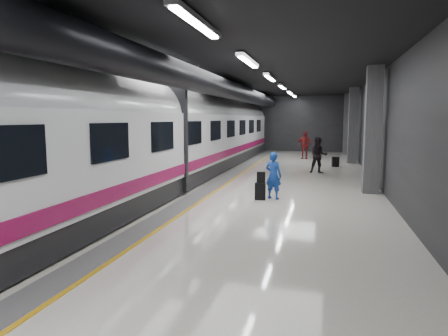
# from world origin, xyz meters

# --- Properties ---
(ground) EXTENTS (40.00, 40.00, 0.00)m
(ground) POSITION_xyz_m (0.00, 0.00, 0.00)
(ground) COLOR white
(ground) RESTS_ON ground
(platform_hall) EXTENTS (10.02, 40.02, 4.51)m
(platform_hall) POSITION_xyz_m (-0.29, 0.96, 3.54)
(platform_hall) COLOR black
(platform_hall) RESTS_ON ground
(train) EXTENTS (3.05, 38.00, 4.05)m
(train) POSITION_xyz_m (-3.25, -0.00, 2.07)
(train) COLOR black
(train) RESTS_ON ground
(traveler_main) EXTENTS (0.67, 0.55, 1.58)m
(traveler_main) POSITION_xyz_m (1.28, 0.07, 0.79)
(traveler_main) COLOR blue
(traveler_main) RESTS_ON ground
(suitcase_main) EXTENTS (0.37, 0.25, 0.57)m
(suitcase_main) POSITION_xyz_m (0.88, -0.21, 0.28)
(suitcase_main) COLOR black
(suitcase_main) RESTS_ON ground
(shoulder_bag) EXTENTS (0.30, 0.20, 0.36)m
(shoulder_bag) POSITION_xyz_m (0.90, -0.20, 0.75)
(shoulder_bag) COLOR black
(shoulder_bag) RESTS_ON suitcase_main
(traveler_far_a) EXTENTS (0.95, 0.79, 1.77)m
(traveler_far_a) POSITION_xyz_m (2.65, 6.87, 0.89)
(traveler_far_a) COLOR black
(traveler_far_a) RESTS_ON ground
(traveler_far_b) EXTENTS (1.08, 0.47, 1.83)m
(traveler_far_b) POSITION_xyz_m (1.64, 13.86, 0.91)
(traveler_far_b) COLOR maroon
(traveler_far_b) RESTS_ON ground
(suitcase_far) EXTENTS (0.42, 0.32, 0.55)m
(suitcase_far) POSITION_xyz_m (3.54, 9.86, 0.27)
(suitcase_far) COLOR black
(suitcase_far) RESTS_ON ground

